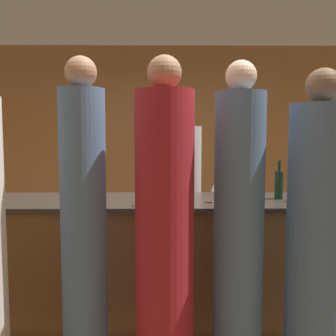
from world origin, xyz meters
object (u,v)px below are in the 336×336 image
Objects in this scene: guest_4 at (165,232)px; wine_bottle_0 at (279,184)px; guest_0 at (318,238)px; guest_2 at (239,228)px; bartender at (184,199)px; guest_3 at (84,226)px.

guest_4 reaches higher than wine_bottle_0.
guest_4 is 1.26m from wine_bottle_0.
guest_0 is at bearing -89.93° from wine_bottle_0.
guest_4 is at bearing -170.45° from guest_2.
bartender is at bearing 99.01° from guest_2.
guest_0 is at bearing 0.14° from guest_4.
wine_bottle_0 is (0.47, 0.73, 0.19)m from guest_2.
guest_2 is at bearing 9.55° from guest_4.
guest_3 is at bearing -179.52° from guest_2.
guest_2 is at bearing 170.88° from guest_0.
wine_bottle_0 is (0.73, -0.90, 0.28)m from bartender.
guest_3 reaches higher than guest_0.
bartender is at bearing 66.47° from guest_3.
guest_4 is at bearing 83.06° from bartender.
guest_2 is 0.47m from guest_4.
guest_2 is (-0.48, 0.08, 0.04)m from guest_0.
guest_3 is at bearing -152.95° from wine_bottle_0.
guest_4 is (-0.47, -0.08, -0.00)m from guest_2.
guest_4 reaches higher than guest_0.
guest_3 is at bearing 172.07° from guest_4.
bartender is 0.91× the size of guest_3.
guest_2 is 0.99× the size of guest_3.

